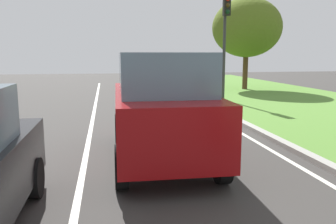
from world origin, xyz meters
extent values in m
plane|color=#383533|center=(0.00, 14.00, 0.00)|extent=(60.00, 60.00, 0.00)
cube|color=silver|center=(-0.70, 14.00, 0.00)|extent=(0.12, 32.00, 0.01)
cube|color=silver|center=(3.60, 14.00, 0.00)|extent=(0.12, 32.00, 0.01)
cube|color=#9E9B93|center=(4.10, 14.00, 0.06)|extent=(0.24, 48.00, 0.12)
cube|color=maroon|center=(0.93, 9.65, 0.93)|extent=(2.03, 4.55, 1.10)
cube|color=slate|center=(0.92, 9.50, 1.88)|extent=(1.78, 2.75, 0.80)
cylinder|color=black|center=(0.10, 11.20, 0.38)|extent=(0.24, 0.77, 0.76)
cylinder|color=black|center=(1.85, 11.15, 0.38)|extent=(0.24, 0.77, 0.76)
cylinder|color=black|center=(0.01, 8.14, 0.38)|extent=(0.24, 0.77, 0.76)
cylinder|color=black|center=(1.76, 8.09, 0.38)|extent=(0.24, 0.77, 0.76)
cylinder|color=black|center=(-1.37, 8.01, 0.32)|extent=(0.22, 0.64, 0.64)
cylinder|color=#2D2D2D|center=(5.35, 18.39, 2.50)|extent=(0.14, 0.14, 5.00)
cube|color=black|center=(5.35, 18.19, 4.44)|extent=(0.32, 0.24, 0.90)
sphere|color=#382B0C|center=(5.35, 18.06, 4.44)|extent=(0.20, 0.20, 0.20)
sphere|color=black|center=(5.35, 18.06, 4.16)|extent=(0.20, 0.20, 0.20)
cylinder|color=#4C331E|center=(8.49, 23.27, 1.13)|extent=(0.32, 0.32, 2.27)
ellipsoid|color=#51661E|center=(8.49, 23.27, 3.87)|extent=(4.27, 4.27, 3.63)
camera|label=1|loc=(-0.21, 2.50, 2.25)|focal=37.05mm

